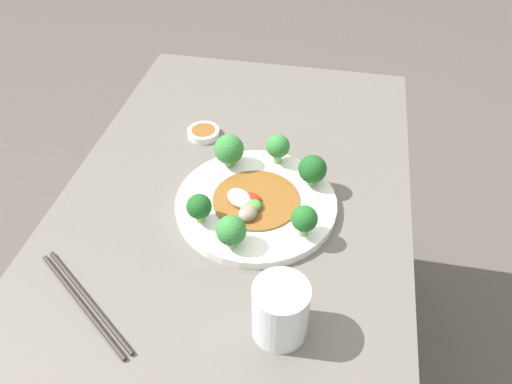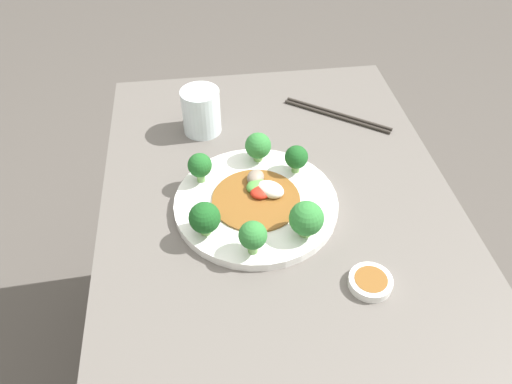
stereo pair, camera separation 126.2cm
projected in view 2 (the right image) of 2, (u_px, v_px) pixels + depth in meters
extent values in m
cube|color=#5B5651|center=(278.00, 327.00, 1.12)|extent=(0.99, 0.64, 0.71)
cylinder|color=white|center=(256.00, 203.00, 0.89)|extent=(0.29, 0.29, 0.02)
cylinder|color=#70A356|center=(201.00, 176.00, 0.92)|extent=(0.02, 0.02, 0.02)
sphere|color=#1E5B23|center=(200.00, 165.00, 0.90)|extent=(0.04, 0.04, 0.04)
cylinder|color=#7AAD5B|center=(206.00, 229.00, 0.82)|extent=(0.02, 0.02, 0.01)
sphere|color=#19511E|center=(205.00, 218.00, 0.80)|extent=(0.05, 0.05, 0.05)
cylinder|color=#70A356|center=(296.00, 168.00, 0.94)|extent=(0.02, 0.02, 0.02)
sphere|color=#19511E|center=(296.00, 157.00, 0.92)|extent=(0.04, 0.04, 0.04)
cylinder|color=#70A356|center=(305.00, 231.00, 0.82)|extent=(0.02, 0.02, 0.01)
sphere|color=#2D7533|center=(306.00, 218.00, 0.80)|extent=(0.06, 0.06, 0.06)
cylinder|color=#70A356|center=(253.00, 247.00, 0.79)|extent=(0.02, 0.02, 0.02)
sphere|color=#2D7533|center=(253.00, 235.00, 0.77)|extent=(0.05, 0.05, 0.05)
cylinder|color=#7AAD5B|center=(258.00, 157.00, 0.96)|extent=(0.02, 0.02, 0.01)
sphere|color=#2D7533|center=(258.00, 146.00, 0.94)|extent=(0.05, 0.05, 0.05)
cylinder|color=brown|center=(256.00, 199.00, 0.88)|extent=(0.16, 0.16, 0.00)
ellipsoid|color=#4C933D|center=(256.00, 186.00, 0.90)|extent=(0.05, 0.05, 0.02)
ellipsoid|color=red|center=(261.00, 191.00, 0.89)|extent=(0.05, 0.05, 0.02)
ellipsoid|color=gray|center=(256.00, 178.00, 0.91)|extent=(0.05, 0.04, 0.02)
ellipsoid|color=silver|center=(270.00, 189.00, 0.89)|extent=(0.06, 0.06, 0.02)
cylinder|color=silver|center=(201.00, 111.00, 1.03)|extent=(0.08, 0.08, 0.10)
cylinder|color=#2D2823|center=(336.00, 116.00, 1.09)|extent=(0.15, 0.20, 0.01)
cylinder|color=#2D2823|center=(338.00, 114.00, 1.10)|extent=(0.15, 0.20, 0.01)
cylinder|color=white|center=(370.00, 282.00, 0.77)|extent=(0.07, 0.07, 0.01)
cylinder|color=brown|center=(371.00, 280.00, 0.76)|extent=(0.05, 0.05, 0.00)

